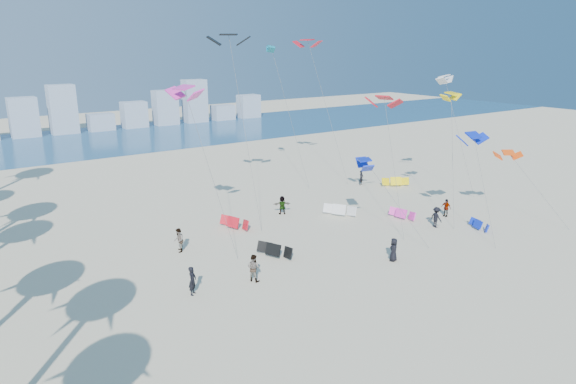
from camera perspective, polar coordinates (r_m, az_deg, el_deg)
ground at (r=26.08m, az=15.67°, el=-18.77°), size 220.00×220.00×0.00m
ocean at (r=88.02m, az=-23.12°, el=5.08°), size 220.00×220.00×0.00m
kitesurfer_near at (r=32.00m, az=-10.61°, el=-9.70°), size 0.77×0.78×1.81m
kitesurfer_mid at (r=33.26m, az=-3.88°, el=-8.43°), size 1.01×1.10×1.81m
kitesurfers_far at (r=42.96m, az=5.86°, el=-2.83°), size 24.85×17.35×1.80m
grounded_kites at (r=44.97m, az=6.20°, el=-2.51°), size 24.26×15.93×0.98m
flying_kites at (r=44.91m, az=5.69°, el=12.00°), size 30.14×28.97×16.20m
distant_skyline at (r=97.11m, az=-25.28°, el=7.59°), size 85.00×3.00×8.40m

